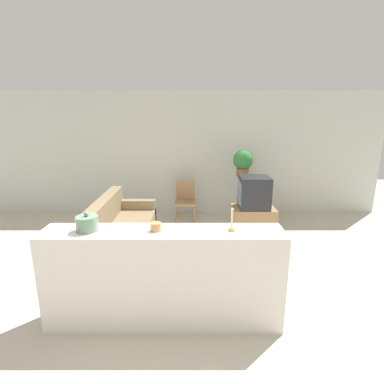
{
  "coord_description": "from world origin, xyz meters",
  "views": [
    {
      "loc": [
        0.3,
        -3.23,
        2.2
      ],
      "look_at": [
        0.31,
        2.0,
        0.85
      ],
      "focal_mm": 28.0,
      "sensor_mm": 36.0,
      "label": 1
    }
  ],
  "objects": [
    {
      "name": "candle_jar",
      "position": [
        -0.07,
        -0.38,
        1.1
      ],
      "size": [
        0.11,
        0.11,
        0.08
      ],
      "color": "#C6844C",
      "rests_on": "foreground_counter"
    },
    {
      "name": "wall_back",
      "position": [
        0.0,
        3.43,
        1.35
      ],
      "size": [
        9.0,
        0.06,
        2.7
      ],
      "color": "silver",
      "rests_on": "ground_plane"
    },
    {
      "name": "ground_plane",
      "position": [
        0.0,
        0.0,
        0.0
      ],
      "size": [
        14.0,
        14.0,
        0.0
      ],
      "primitive_type": "plane",
      "color": "beige"
    },
    {
      "name": "tv_stand",
      "position": [
        1.45,
        2.13,
        0.26
      ],
      "size": [
        0.79,
        0.55,
        0.52
      ],
      "color": "#9E754C",
      "rests_on": "ground_plane"
    },
    {
      "name": "candlestick",
      "position": [
        0.7,
        -0.38,
        1.14
      ],
      "size": [
        0.07,
        0.07,
        0.24
      ],
      "color": "#B7933D",
      "rests_on": "foreground_counter"
    },
    {
      "name": "wooden_chair",
      "position": [
        0.16,
        2.85,
        0.47
      ],
      "size": [
        0.44,
        0.44,
        0.85
      ],
      "color": "#9E754C",
      "rests_on": "ground_plane"
    },
    {
      "name": "couch",
      "position": [
        -0.89,
        1.46,
        0.3
      ],
      "size": [
        0.85,
        1.95,
        0.86
      ],
      "color": "#847051",
      "rests_on": "ground_plane"
    },
    {
      "name": "decorative_bowl",
      "position": [
        -0.76,
        -0.38,
        1.14
      ],
      "size": [
        0.22,
        0.22,
        0.2
      ],
      "color": "gray",
      "rests_on": "foreground_counter"
    },
    {
      "name": "potted_plant",
      "position": [
        1.35,
        2.92,
        1.26
      ],
      "size": [
        0.41,
        0.41,
        0.55
      ],
      "color": "#8E5B3D",
      "rests_on": "plant_stand"
    },
    {
      "name": "television",
      "position": [
        1.45,
        2.13,
        0.81
      ],
      "size": [
        0.55,
        0.53,
        0.59
      ],
      "color": "#232328",
      "rests_on": "tv_stand"
    },
    {
      "name": "foreground_counter",
      "position": [
        0.0,
        -0.38,
        0.53
      ],
      "size": [
        2.48,
        0.44,
        1.06
      ],
      "color": "white",
      "rests_on": "ground_plane"
    },
    {
      "name": "plant_stand",
      "position": [
        1.35,
        2.92,
        0.47
      ],
      "size": [
        0.13,
        0.13,
        0.95
      ],
      "color": "#9E754C",
      "rests_on": "ground_plane"
    }
  ]
}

